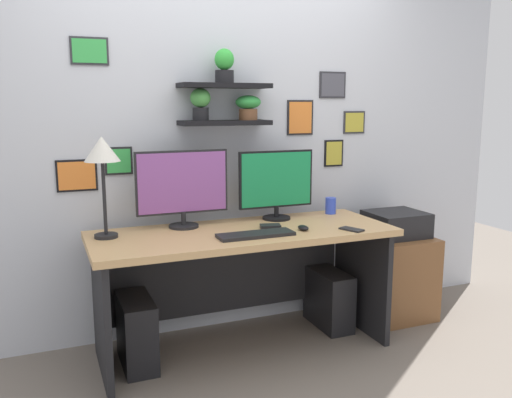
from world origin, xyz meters
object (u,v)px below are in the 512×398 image
at_px(cell_phone, 352,229).
at_px(water_cup, 331,206).
at_px(computer_mouse, 303,228).
at_px(printer, 396,224).
at_px(drawer_cabinet, 394,275).
at_px(computer_tower_left, 137,332).
at_px(computer_tower_right, 329,299).
at_px(monitor_left, 182,186).
at_px(keyboard, 256,235).
at_px(scissors_tray, 270,227).
at_px(desk, 240,261).
at_px(monitor_right, 276,183).
at_px(desk_lamp, 102,156).

relative_size(cell_phone, water_cup, 1.27).
relative_size(computer_mouse, printer, 0.24).
distance_m(computer_mouse, drawer_cabinet, 1.01).
xyz_separation_m(drawer_cabinet, printer, (0.00, 0.00, 0.37)).
relative_size(computer_tower_left, computer_tower_right, 1.00).
xyz_separation_m(cell_phone, drawer_cabinet, (0.59, 0.36, -0.47)).
bearing_deg(monitor_left, keyboard, -49.87).
height_order(monitor_left, computer_tower_right, monitor_left).
height_order(scissors_tray, computer_tower_right, scissors_tray).
xyz_separation_m(desk, scissors_tray, (0.17, -0.08, 0.22)).
bearing_deg(desk, monitor_right, 27.46).
relative_size(printer, computer_tower_left, 0.95).
bearing_deg(keyboard, drawer_cabinet, 13.50).
relative_size(computer_mouse, desk_lamp, 0.16).
relative_size(monitor_right, desk_lamp, 0.89).
relative_size(water_cup, drawer_cabinet, 0.19).
bearing_deg(printer, desk, -176.99).
relative_size(keyboard, computer_tower_right, 1.10).
height_order(desk_lamp, printer, desk_lamp).
xyz_separation_m(printer, computer_tower_right, (-0.53, -0.01, -0.47)).
distance_m(desk, computer_tower_left, 0.73).
relative_size(cell_phone, drawer_cabinet, 0.24).
height_order(monitor_left, drawer_cabinet, monitor_left).
height_order(computer_mouse, computer_tower_right, computer_mouse).
distance_m(drawer_cabinet, printer, 0.37).
xyz_separation_m(desk, water_cup, (0.72, 0.17, 0.26)).
relative_size(keyboard, drawer_cabinet, 0.76).
relative_size(monitor_left, printer, 1.48).
bearing_deg(scissors_tray, computer_tower_right, 14.87).
height_order(keyboard, scissors_tray, scissors_tray).
xyz_separation_m(computer_mouse, computer_tower_left, (-0.97, 0.18, -0.57)).
distance_m(computer_mouse, computer_tower_right, 0.71).
bearing_deg(keyboard, scissors_tray, 43.08).
bearing_deg(monitor_left, desk_lamp, -169.07).
bearing_deg(monitor_right, computer_mouse, -87.00).
bearing_deg(desk, cell_phone, -26.58).
xyz_separation_m(keyboard, computer_tower_right, (0.65, 0.27, -0.57)).
xyz_separation_m(computer_mouse, desk_lamp, (-1.10, 0.26, 0.45)).
bearing_deg(keyboard, computer_tower_right, 23.05).
bearing_deg(computer_mouse, computer_tower_right, 36.78).
xyz_separation_m(water_cup, drawer_cabinet, (0.46, -0.11, -0.52)).
relative_size(monitor_right, drawer_cabinet, 0.88).
height_order(keyboard, cell_phone, keyboard).
bearing_deg(drawer_cabinet, computer_tower_left, -177.59).
height_order(keyboard, computer_mouse, computer_mouse).
bearing_deg(cell_phone, computer_tower_right, 57.38).
bearing_deg(water_cup, desk_lamp, -176.00).
relative_size(drawer_cabinet, computer_tower_right, 1.44).
height_order(keyboard, computer_tower_right, keyboard).
xyz_separation_m(desk, computer_mouse, (0.33, -0.19, 0.22)).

